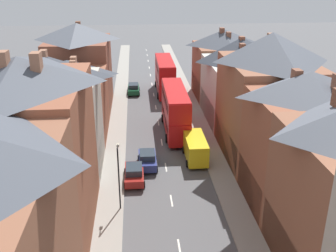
# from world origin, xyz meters

# --- Properties ---
(pavement_left) EXTENTS (2.20, 104.00, 0.14)m
(pavement_left) POSITION_xyz_m (-5.10, 38.00, 0.07)
(pavement_left) COLOR gray
(pavement_left) RESTS_ON ground
(pavement_right) EXTENTS (2.20, 104.00, 0.14)m
(pavement_right) POSITION_xyz_m (5.10, 38.00, 0.07)
(pavement_right) COLOR gray
(pavement_right) RESTS_ON ground
(centre_line_dashes) EXTENTS (0.14, 97.80, 0.01)m
(centre_line_dashes) POSITION_xyz_m (0.00, 36.00, 0.01)
(centre_line_dashes) COLOR silver
(centre_line_dashes) RESTS_ON ground
(terrace_row_left) EXTENTS (8.00, 58.91, 13.54)m
(terrace_row_left) POSITION_xyz_m (-10.18, 17.49, 5.86)
(terrace_row_left) COLOR #935138
(terrace_row_left) RESTS_ON ground
(terrace_row_right) EXTENTS (8.00, 63.69, 14.43)m
(terrace_row_right) POSITION_xyz_m (10.19, 17.60, 5.91)
(terrace_row_right) COLOR brown
(terrace_row_right) RESTS_ON ground
(double_decker_bus_lead) EXTENTS (2.74, 10.80, 5.30)m
(double_decker_bus_lead) POSITION_xyz_m (1.79, 48.75, 2.82)
(double_decker_bus_lead) COLOR red
(double_decker_bus_lead) RESTS_ON ground
(double_decker_bus_mid_street) EXTENTS (2.74, 10.80, 5.30)m
(double_decker_bus_mid_street) POSITION_xyz_m (1.79, 32.91, 2.82)
(double_decker_bus_mid_street) COLOR red
(double_decker_bus_mid_street) RESTS_ON ground
(car_near_blue) EXTENTS (1.90, 4.00, 1.60)m
(car_near_blue) POSITION_xyz_m (-3.10, 21.57, 0.81)
(car_near_blue) COLOR maroon
(car_near_blue) RESTS_ON ground
(car_near_silver) EXTENTS (1.90, 3.88, 1.65)m
(car_near_silver) POSITION_xyz_m (-1.80, 24.29, 0.83)
(car_near_silver) COLOR navy
(car_near_silver) RESTS_ON ground
(car_parked_left_a) EXTENTS (1.90, 4.20, 1.60)m
(car_parked_left_a) POSITION_xyz_m (-3.10, 48.90, 0.81)
(car_parked_left_a) COLOR #144728
(car_parked_left_a) RESTS_ON ground
(car_parked_right_a) EXTENTS (1.90, 4.10, 1.61)m
(car_parked_right_a) POSITION_xyz_m (3.10, 65.83, 0.81)
(car_parked_right_a) COLOR #B7BABF
(car_parked_right_a) RESTS_ON ground
(delivery_van) EXTENTS (2.20, 5.20, 2.41)m
(delivery_van) POSITION_xyz_m (3.10, 25.48, 1.34)
(delivery_van) COLOR yellow
(delivery_van) RESTS_ON ground
(street_lamp) EXTENTS (0.20, 1.12, 5.50)m
(street_lamp) POSITION_xyz_m (-4.25, 17.20, 3.24)
(street_lamp) COLOR black
(street_lamp) RESTS_ON ground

